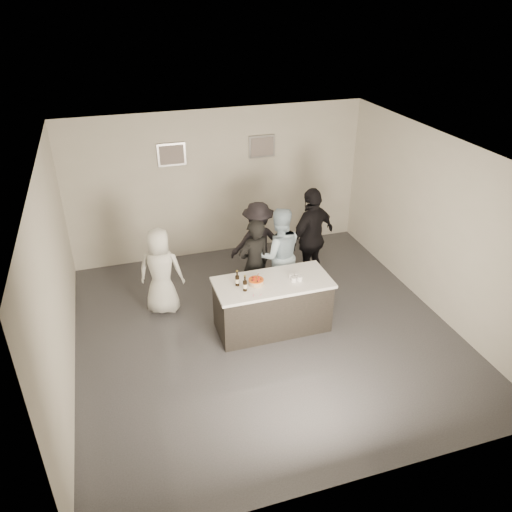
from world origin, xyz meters
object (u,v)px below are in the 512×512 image
at_px(person_main_black, 254,264).
at_px(person_guest_left, 161,271).
at_px(bar_counter, 272,305).
at_px(person_main_blue, 279,255).
at_px(person_guest_back, 258,242).
at_px(person_guest_right, 312,238).
at_px(beer_bottle_a, 237,278).
at_px(beer_bottle_b, 245,283).
at_px(cake, 256,282).

bearing_deg(person_main_black, person_guest_left, -27.12).
xyz_separation_m(bar_counter, person_main_blue, (0.41, 0.85, 0.42)).
relative_size(person_guest_left, person_guest_back, 0.98).
bearing_deg(person_guest_right, person_guest_left, -25.55).
relative_size(bar_counter, person_guest_back, 1.17).
distance_m(bar_counter, person_guest_left, 1.97).
bearing_deg(person_guest_right, beer_bottle_a, 5.21).
bearing_deg(person_guest_right, person_main_blue, -6.03).
distance_m(beer_bottle_a, beer_bottle_b, 0.19).
distance_m(person_main_black, person_guest_left, 1.59).
distance_m(beer_bottle_a, person_main_blue, 1.27).
height_order(beer_bottle_a, person_guest_back, person_guest_back).
relative_size(beer_bottle_b, person_guest_left, 0.17).
bearing_deg(person_main_blue, beer_bottle_b, 53.13).
bearing_deg(cake, person_guest_right, 38.56).
xyz_separation_m(bar_counter, person_guest_right, (1.15, 1.14, 0.51)).
distance_m(beer_bottle_b, person_main_black, 0.96).
height_order(bar_counter, beer_bottle_a, beer_bottle_a).
height_order(person_main_black, person_main_blue, person_main_blue).
relative_size(beer_bottle_a, person_guest_left, 0.17).
distance_m(cake, beer_bottle_a, 0.31).
relative_size(person_main_black, person_guest_left, 1.07).
bearing_deg(person_guest_right, beer_bottle_b, 10.48).
height_order(beer_bottle_b, person_main_blue, person_main_blue).
distance_m(beer_bottle_b, person_guest_left, 1.66).
xyz_separation_m(person_guest_left, person_guest_right, (2.78, 0.07, 0.18)).
height_order(person_main_blue, person_guest_right, person_guest_right).
xyz_separation_m(cake, person_guest_back, (0.53, 1.57, -0.15)).
relative_size(person_main_blue, person_guest_left, 1.13).
xyz_separation_m(beer_bottle_b, person_guest_right, (1.65, 1.27, -0.07)).
height_order(person_guest_left, person_guest_back, person_guest_back).
distance_m(person_guest_right, person_guest_back, 1.01).
xyz_separation_m(person_main_blue, person_guest_back, (-0.15, 0.72, -0.08)).
xyz_separation_m(beer_bottle_a, person_main_black, (0.48, 0.66, -0.20)).
relative_size(bar_counter, person_main_black, 1.12).
bearing_deg(beer_bottle_a, beer_bottle_b, -68.08).
bearing_deg(beer_bottle_b, person_main_blue, 47.34).
bearing_deg(cake, person_guest_back, 71.32).
bearing_deg(person_main_blue, person_guest_left, -0.14).
bearing_deg(beer_bottle_b, cake, 30.42).
xyz_separation_m(beer_bottle_a, person_main_blue, (0.98, 0.80, -0.16)).
bearing_deg(beer_bottle_b, bar_counter, 14.41).
relative_size(cake, person_guest_right, 0.13).
height_order(cake, beer_bottle_b, beer_bottle_b).
distance_m(beer_bottle_b, person_guest_right, 2.08).
bearing_deg(bar_counter, person_guest_right, 44.72).
height_order(bar_counter, person_main_black, person_main_black).
height_order(beer_bottle_a, person_guest_left, person_guest_left).
bearing_deg(beer_bottle_a, cake, -9.92).
bearing_deg(person_guest_left, cake, 160.76).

